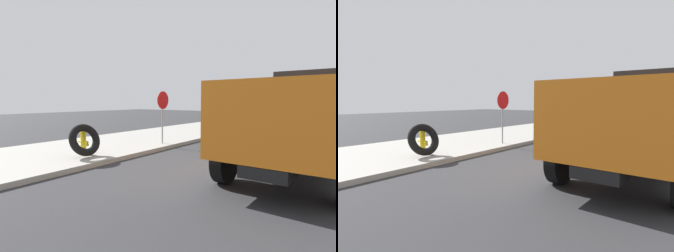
# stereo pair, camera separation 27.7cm
# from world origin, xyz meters

# --- Properties ---
(ground_plane) EXTENTS (80.00, 80.00, 0.00)m
(ground_plane) POSITION_xyz_m (0.00, 0.00, 0.00)
(ground_plane) COLOR #2D2D30
(sidewalk_curb) EXTENTS (36.00, 5.00, 0.15)m
(sidewalk_curb) POSITION_xyz_m (0.00, 6.50, 0.07)
(sidewalk_curb) COLOR #99968E
(sidewalk_curb) RESTS_ON ground
(fire_hydrant) EXTENTS (0.21, 0.48, 0.84)m
(fire_hydrant) POSITION_xyz_m (-0.87, 5.38, 0.60)
(fire_hydrant) COLOR yellow
(fire_hydrant) RESTS_ON sidewalk_curb
(loose_tire) EXTENTS (1.15, 0.73, 1.11)m
(loose_tire) POSITION_xyz_m (-1.13, 4.95, 0.71)
(loose_tire) COLOR black
(loose_tire) RESTS_ON sidewalk_curb
(stop_sign) EXTENTS (0.76, 0.08, 2.25)m
(stop_sign) POSITION_xyz_m (2.58, 4.54, 1.71)
(stop_sign) COLOR gray
(stop_sign) RESTS_ON sidewalk_curb
(dump_truck_orange) EXTENTS (7.03, 2.88, 3.00)m
(dump_truck_orange) POSITION_xyz_m (1.91, -1.06, 1.61)
(dump_truck_orange) COLOR orange
(dump_truck_orange) RESTS_ON ground
(dump_truck_green) EXTENTS (7.02, 2.85, 3.00)m
(dump_truck_green) POSITION_xyz_m (13.75, 0.30, 1.61)
(dump_truck_green) COLOR #237033
(dump_truck_green) RESTS_ON ground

